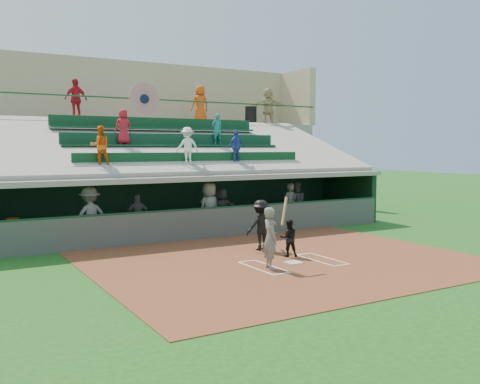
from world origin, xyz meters
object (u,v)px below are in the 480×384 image
home_plate (294,263)px  trash_bin (251,115)px  batter_at_plate (271,238)px  white_table (15,240)px  water_cooler (13,224)px  catcher (289,238)px

home_plate → trash_bin: trash_bin is taller
batter_at_plate → trash_bin: (7.40, 13.12, 4.20)m
batter_at_plate → white_table: bearing=131.2°
white_table → trash_bin: 15.37m
batter_at_plate → water_cooler: batter_at_plate is taller
white_table → trash_bin: size_ratio=0.76×
water_cooler → trash_bin: trash_bin is taller
home_plate → trash_bin: bearing=63.4°
trash_bin → water_cooler: bearing=-152.7°
water_cooler → trash_bin: size_ratio=0.42×
white_table → water_cooler: (-0.07, -0.02, 0.51)m
catcher → trash_bin: 14.14m
home_plate → white_table: white_table is taller
water_cooler → trash_bin: (13.07, 6.74, 4.20)m
home_plate → batter_at_plate: batter_at_plate is taller
water_cooler → home_plate: bearing=-42.5°
batter_at_plate → water_cooler: 8.54m
batter_at_plate → catcher: bearing=38.6°
batter_at_plate → trash_bin: bearing=60.6°
home_plate → water_cooler: 9.06m
catcher → trash_bin: size_ratio=1.19×
home_plate → trash_bin: 15.21m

